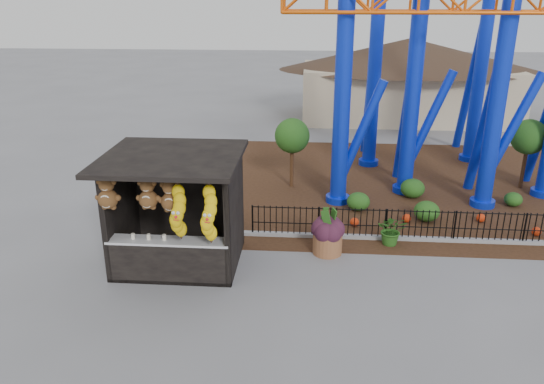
# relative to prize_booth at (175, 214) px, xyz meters

# --- Properties ---
(ground) EXTENTS (120.00, 120.00, 0.00)m
(ground) POSITION_rel_prize_booth_xyz_m (3.00, -0.88, -1.55)
(ground) COLOR slate
(ground) RESTS_ON ground
(mulch_bed) EXTENTS (18.00, 12.00, 0.02)m
(mulch_bed) POSITION_rel_prize_booth_xyz_m (7.00, 7.12, -1.55)
(mulch_bed) COLOR #331E11
(mulch_bed) RESTS_ON ground
(curb) EXTENTS (18.00, 0.18, 0.12)m
(curb) POSITION_rel_prize_booth_xyz_m (7.00, 2.12, -1.49)
(curb) COLOR gray
(curb) RESTS_ON ground
(prize_booth) EXTENTS (3.50, 3.40, 3.12)m
(prize_booth) POSITION_rel_prize_booth_xyz_m (0.00, 0.00, 0.00)
(prize_booth) COLOR black
(prize_booth) RESTS_ON ground
(picket_fence) EXTENTS (12.20, 0.06, 1.00)m
(picket_fence) POSITION_rel_prize_booth_xyz_m (7.90, 2.12, -1.05)
(picket_fence) COLOR black
(picket_fence) RESTS_ON ground
(roller_coaster) EXTENTS (11.00, 6.37, 10.82)m
(roller_coaster) POSITION_rel_prize_booth_xyz_m (8.11, 7.35, 4.89)
(roller_coaster) COLOR #0C29D3
(roller_coaster) RESTS_ON ground
(terracotta_planter) EXTENTS (0.84, 0.84, 0.63)m
(terracotta_planter) POSITION_rel_prize_booth_xyz_m (4.04, 1.12, -1.24)
(terracotta_planter) COLOR brown
(terracotta_planter) RESTS_ON ground
(planter_foliage) EXTENTS (0.70, 0.70, 0.64)m
(planter_foliage) POSITION_rel_prize_booth_xyz_m (4.04, 1.12, -0.61)
(planter_foliage) COLOR #361525
(planter_foliage) RESTS_ON terracotta_planter
(potted_plant) EXTENTS (0.89, 0.79, 0.95)m
(potted_plant) POSITION_rel_prize_booth_xyz_m (5.92, 1.82, -1.08)
(potted_plant) COLOR #275318
(potted_plant) RESTS_ON ground
(landscaping) EXTENTS (8.34, 3.60, 0.69)m
(landscaping) POSITION_rel_prize_booth_xyz_m (7.82, 4.70, -1.23)
(landscaping) COLOR #204C16
(landscaping) RESTS_ON mulch_bed
(pavilion) EXTENTS (15.00, 15.00, 4.80)m
(pavilion) POSITION_rel_prize_booth_xyz_m (9.00, 19.12, 1.51)
(pavilion) COLOR #BFAD8C
(pavilion) RESTS_ON ground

